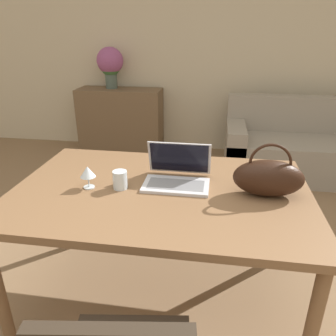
{
  "coord_description": "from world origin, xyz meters",
  "views": [
    {
      "loc": [
        0.17,
        -0.95,
        1.54
      ],
      "look_at": [
        -0.06,
        0.57,
        0.87
      ],
      "focal_mm": 35.0,
      "sensor_mm": 36.0,
      "label": 1
    }
  ],
  "objects_px": {
    "wine_glass": "(88,172)",
    "laptop": "(178,172)",
    "drinking_glass": "(120,180)",
    "handbag": "(268,177)",
    "flower_vase": "(110,64)",
    "couch": "(303,149)"
  },
  "relations": [
    {
      "from": "couch",
      "to": "flower_vase",
      "type": "distance_m",
      "value": 2.52
    },
    {
      "from": "laptop",
      "to": "drinking_glass",
      "type": "bearing_deg",
      "value": -156.56
    },
    {
      "from": "laptop",
      "to": "flower_vase",
      "type": "bearing_deg",
      "value": 115.18
    },
    {
      "from": "drinking_glass",
      "to": "handbag",
      "type": "height_order",
      "value": "handbag"
    },
    {
      "from": "laptop",
      "to": "flower_vase",
      "type": "relative_size",
      "value": 0.7
    },
    {
      "from": "wine_glass",
      "to": "flower_vase",
      "type": "height_order",
      "value": "flower_vase"
    },
    {
      "from": "flower_vase",
      "to": "handbag",
      "type": "bearing_deg",
      "value": -57.59
    },
    {
      "from": "couch",
      "to": "laptop",
      "type": "bearing_deg",
      "value": -120.06
    },
    {
      "from": "drinking_glass",
      "to": "wine_glass",
      "type": "distance_m",
      "value": 0.17
    },
    {
      "from": "flower_vase",
      "to": "laptop",
      "type": "bearing_deg",
      "value": -64.82
    },
    {
      "from": "laptop",
      "to": "drinking_glass",
      "type": "relative_size",
      "value": 3.6
    },
    {
      "from": "wine_glass",
      "to": "flower_vase",
      "type": "relative_size",
      "value": 0.24
    },
    {
      "from": "couch",
      "to": "handbag",
      "type": "distance_m",
      "value": 2.29
    },
    {
      "from": "couch",
      "to": "flower_vase",
      "type": "bearing_deg",
      "value": 168.82
    },
    {
      "from": "wine_glass",
      "to": "handbag",
      "type": "bearing_deg",
      "value": 3.51
    },
    {
      "from": "drinking_glass",
      "to": "flower_vase",
      "type": "bearing_deg",
      "value": 108.64
    },
    {
      "from": "laptop",
      "to": "drinking_glass",
      "type": "height_order",
      "value": "laptop"
    },
    {
      "from": "handbag",
      "to": "laptop",
      "type": "bearing_deg",
      "value": 169.36
    },
    {
      "from": "handbag",
      "to": "flower_vase",
      "type": "bearing_deg",
      "value": 122.41
    },
    {
      "from": "drinking_glass",
      "to": "wine_glass",
      "type": "bearing_deg",
      "value": -173.56
    },
    {
      "from": "wine_glass",
      "to": "laptop",
      "type": "bearing_deg",
      "value": 17.53
    },
    {
      "from": "wine_glass",
      "to": "flower_vase",
      "type": "distance_m",
      "value": 2.73
    }
  ]
}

